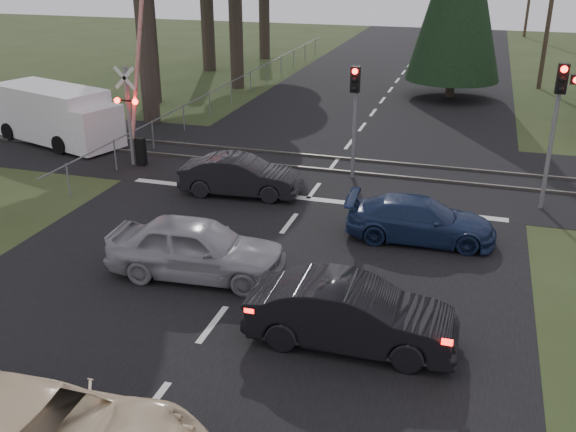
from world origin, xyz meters
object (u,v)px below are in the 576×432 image
at_px(white_van, 59,116).
at_px(silver_car, 197,248).
at_px(dark_car_far, 240,176).
at_px(traffic_signal_center, 355,103).
at_px(traffic_signal_right, 559,109).
at_px(blue_sedan, 420,220).
at_px(dark_hatchback, 351,314).
at_px(crossing_signal, 134,114).
at_px(utility_pole_mid, 551,6).

bearing_deg(white_van, silver_car, -23.54).
bearing_deg(white_van, dark_car_far, -2.65).
distance_m(traffic_signal_center, dark_car_far, 4.81).
xyz_separation_m(traffic_signal_right, blue_sedan, (-3.59, -3.50, -2.69)).
distance_m(traffic_signal_right, traffic_signal_center, 6.68).
relative_size(dark_hatchback, silver_car, 0.97).
xyz_separation_m(crossing_signal, silver_car, (5.98, -7.70, -1.28)).
distance_m(crossing_signal, traffic_signal_center, 8.36).
bearing_deg(dark_car_far, blue_sedan, -112.01).
bearing_deg(traffic_signal_right, blue_sedan, -135.72).
relative_size(crossing_signal, silver_car, 1.52).
distance_m(blue_sedan, dark_car_far, 6.58).
bearing_deg(blue_sedan, utility_pole_mid, -13.54).
bearing_deg(traffic_signal_center, crossing_signal, -173.85).
xyz_separation_m(utility_pole_mid, silver_car, (-9.79, -27.91, -3.94)).
distance_m(crossing_signal, traffic_signal_right, 14.88).
height_order(traffic_signal_right, traffic_signal_center, traffic_signal_right).
bearing_deg(utility_pole_mid, traffic_signal_center, -111.21).
height_order(utility_pole_mid, silver_car, utility_pole_mid).
bearing_deg(utility_pole_mid, crossing_signal, -127.97).
bearing_deg(traffic_signal_right, silver_car, -140.11).
xyz_separation_m(utility_pole_mid, white_van, (-20.50, -18.41, -3.51)).
bearing_deg(blue_sedan, traffic_signal_right, -48.56).
bearing_deg(silver_car, utility_pole_mid, -23.36).
distance_m(traffic_signal_right, white_van, 19.77).
bearing_deg(crossing_signal, blue_sedan, -18.72).
distance_m(traffic_signal_center, utility_pole_mid, 20.82).
bearing_deg(silver_car, dark_car_far, 5.95).
xyz_separation_m(dark_car_far, white_van, (-9.68, 3.66, 0.54)).
bearing_deg(blue_sedan, dark_car_far, 69.90).
distance_m(silver_car, white_van, 14.32).
bearing_deg(white_van, crossing_signal, -2.82).
relative_size(dark_hatchback, white_van, 0.69).
xyz_separation_m(crossing_signal, dark_hatchback, (10.41, -9.63, -1.32)).
height_order(traffic_signal_center, dark_car_far, traffic_signal_center).
height_order(crossing_signal, blue_sedan, crossing_signal).
relative_size(utility_pole_mid, blue_sedan, 2.10).
height_order(crossing_signal, silver_car, crossing_signal).
bearing_deg(dark_hatchback, traffic_signal_center, 10.71).
distance_m(crossing_signal, utility_pole_mid, 25.78).
xyz_separation_m(traffic_signal_center, dark_car_far, (-3.32, -2.75, -2.13)).
bearing_deg(dark_car_far, traffic_signal_right, -85.85).
distance_m(utility_pole_mid, blue_sedan, 24.79).
height_order(traffic_signal_center, blue_sedan, traffic_signal_center).
relative_size(traffic_signal_center, dark_hatchback, 0.92).
bearing_deg(crossing_signal, utility_pole_mid, 52.03).
distance_m(crossing_signal, dark_car_far, 5.47).
height_order(dark_hatchback, dark_car_far, dark_hatchback).
bearing_deg(dark_hatchback, traffic_signal_right, -26.11).
relative_size(traffic_signal_right, dark_hatchback, 1.06).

